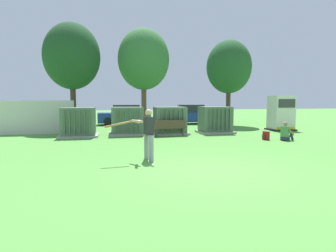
# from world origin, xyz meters

# --- Properties ---
(ground_plane) EXTENTS (96.00, 96.00, 0.00)m
(ground_plane) POSITION_xyz_m (0.00, 0.00, 0.00)
(ground_plane) COLOR #51933D
(fence_panel) EXTENTS (4.80, 0.12, 2.00)m
(fence_panel) POSITION_xyz_m (-7.47, 10.50, 1.00)
(fence_panel) COLOR beige
(fence_panel) RESTS_ON ground
(transformer_west) EXTENTS (2.10, 1.70, 1.62)m
(transformer_west) POSITION_xyz_m (-4.65, 8.76, 0.79)
(transformer_west) COLOR #9E9B93
(transformer_west) RESTS_ON ground
(transformer_mid_west) EXTENTS (2.10, 1.70, 1.62)m
(transformer_mid_west) POSITION_xyz_m (-1.96, 9.12, 0.79)
(transformer_mid_west) COLOR #9E9B93
(transformer_mid_west) RESTS_ON ground
(transformer_mid_east) EXTENTS (2.10, 1.70, 1.62)m
(transformer_mid_east) POSITION_xyz_m (0.55, 8.90, 0.79)
(transformer_mid_east) COLOR #9E9B93
(transformer_mid_east) RESTS_ON ground
(transformer_east) EXTENTS (2.10, 1.70, 1.62)m
(transformer_east) POSITION_xyz_m (3.42, 8.93, 0.79)
(transformer_east) COLOR #9E9B93
(transformer_east) RESTS_ON ground
(generator_enclosure) EXTENTS (1.60, 1.40, 2.30)m
(generator_enclosure) POSITION_xyz_m (8.29, 9.49, 1.14)
(generator_enclosure) COLOR #262626
(generator_enclosure) RESTS_ON ground
(park_bench) EXTENTS (1.83, 0.58, 0.92)m
(park_bench) POSITION_xyz_m (0.34, 7.92, 0.54)
(park_bench) COLOR #4C3828
(park_bench) RESTS_ON ground
(batter) EXTENTS (1.61, 0.76, 1.74)m
(batter) POSITION_xyz_m (-1.74, 1.83, 0.98)
(batter) COLOR gray
(batter) RESTS_ON ground
(sports_ball) EXTENTS (0.09, 0.09, 0.09)m
(sports_ball) POSITION_xyz_m (-1.69, 0.88, 0.04)
(sports_ball) COLOR white
(sports_ball) RESTS_ON ground
(seated_spectator) EXTENTS (0.79, 0.66, 0.96)m
(seated_spectator) POSITION_xyz_m (5.74, 5.13, 0.38)
(seated_spectator) COLOR #282D4C
(seated_spectator) RESTS_ON ground
(backpack) EXTENTS (0.29, 0.34, 0.44)m
(backpack) POSITION_xyz_m (4.84, 5.48, 0.21)
(backpack) COLOR maroon
(backpack) RESTS_ON ground
(tree_left) EXTENTS (3.79, 3.79, 7.24)m
(tree_left) POSITION_xyz_m (-5.39, 13.01, 4.96)
(tree_left) COLOR #4C3828
(tree_left) RESTS_ON ground
(tree_center_left) EXTENTS (3.83, 3.83, 7.32)m
(tree_center_left) POSITION_xyz_m (-0.38, 13.93, 5.02)
(tree_center_left) COLOR brown
(tree_center_left) RESTS_ON ground
(tree_center_right) EXTENTS (3.50, 3.50, 6.69)m
(tree_center_right) POSITION_xyz_m (6.30, 13.64, 4.59)
(tree_center_right) COLOR #4C3828
(tree_center_right) RESTS_ON ground
(parked_car_leftmost) EXTENTS (4.20, 1.92, 1.62)m
(parked_car_leftmost) POSITION_xyz_m (-1.74, 15.97, 0.75)
(parked_car_leftmost) COLOR navy
(parked_car_leftmost) RESTS_ON ground
(parked_car_left_of_center) EXTENTS (4.39, 2.35, 1.62)m
(parked_car_left_of_center) POSITION_xyz_m (3.70, 15.74, 0.75)
(parked_car_left_of_center) COLOR navy
(parked_car_left_of_center) RESTS_ON ground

